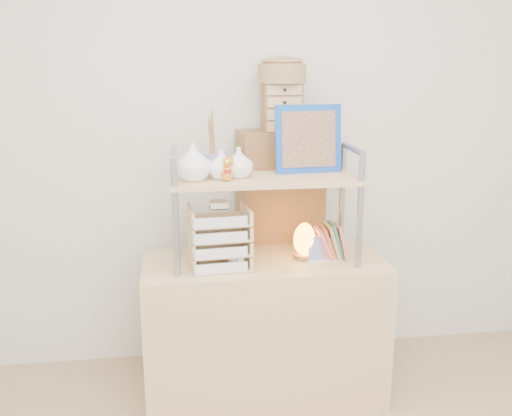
{
  "coord_description": "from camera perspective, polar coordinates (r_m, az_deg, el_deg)",
  "views": [
    {
      "loc": [
        -0.41,
        -1.44,
        1.72
      ],
      "look_at": [
        -0.04,
        1.2,
        1.02
      ],
      "focal_mm": 40.0,
      "sensor_mm": 36.0,
      "label": 1
    }
  ],
  "objects": [
    {
      "name": "drawer_chest",
      "position": [
        3.05,
        2.59,
        10.03
      ],
      "size": [
        0.2,
        0.16,
        0.25
      ],
      "color": "brown",
      "rests_on": "cabinet"
    },
    {
      "name": "cabinet",
      "position": [
        3.24,
        2.36,
        -4.2
      ],
      "size": [
        0.47,
        0.29,
        1.35
      ],
      "primitive_type": "cube",
      "rotation": [
        0.0,
        0.0,
        0.12
      ],
      "color": "brown",
      "rests_on": "ground"
    },
    {
      "name": "woven_basket",
      "position": [
        3.04,
        2.62,
        13.32
      ],
      "size": [
        0.25,
        0.25,
        0.1
      ],
      "primitive_type": "cylinder",
      "color": "olive",
      "rests_on": "drawer_chest"
    },
    {
      "name": "letter_tray",
      "position": [
        2.73,
        -3.68,
        -3.3
      ],
      "size": [
        0.29,
        0.27,
        0.33
      ],
      "color": "#DBB483",
      "rests_on": "desk"
    },
    {
      "name": "salt_lamp",
      "position": [
        2.85,
        4.85,
        -3.25
      ],
      "size": [
        0.12,
        0.11,
        0.19
      ],
      "color": "brown",
      "rests_on": "desk"
    },
    {
      "name": "desk_clock",
      "position": [
        2.7,
        -1.94,
        -5.14
      ],
      "size": [
        0.08,
        0.05,
        0.11
      ],
      "color": "tan",
      "rests_on": "desk"
    },
    {
      "name": "postcard_stand",
      "position": [
        2.85,
        6.85,
        -4.57
      ],
      "size": [
        0.18,
        0.07,
        0.12
      ],
      "color": "white",
      "rests_on": "desk"
    },
    {
      "name": "hutch",
      "position": [
        2.73,
        -0.46,
        3.37
      ],
      "size": [
        0.9,
        0.34,
        0.76
      ],
      "color": "gray",
      "rests_on": "desk"
    },
    {
      "name": "room_shell",
      "position": [
        1.88,
        4.85,
        13.86
      ],
      "size": [
        3.42,
        3.41,
        2.61
      ],
      "color": "silver",
      "rests_on": "ground"
    },
    {
      "name": "desk",
      "position": [
        2.99,
        0.85,
        -12.05
      ],
      "size": [
        1.2,
        0.5,
        0.75
      ],
      "primitive_type": "cube",
      "color": "tan",
      "rests_on": "ground"
    }
  ]
}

